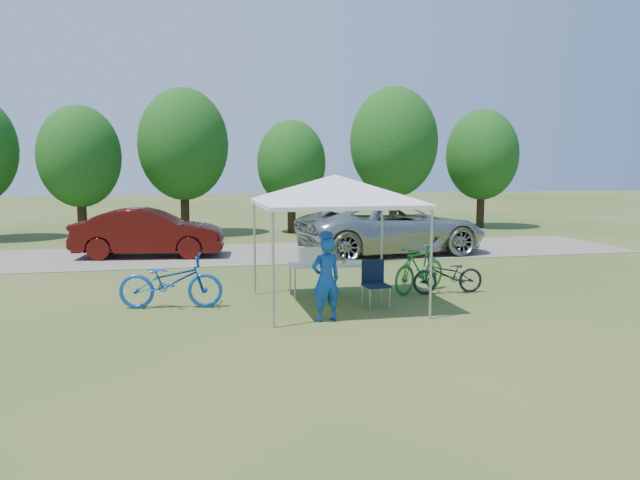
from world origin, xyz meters
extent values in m
plane|color=#2D5119|center=(0.00, 0.00, 0.00)|extent=(100.00, 100.00, 0.00)
cube|color=gray|center=(0.00, 8.00, 0.01)|extent=(24.00, 5.00, 0.02)
cylinder|color=#A5A5AA|center=(-1.50, -1.50, 1.05)|extent=(0.05, 0.05, 2.10)
cylinder|color=#A5A5AA|center=(1.50, -1.50, 1.05)|extent=(0.05, 0.05, 2.10)
cylinder|color=#A5A5AA|center=(-1.50, 1.50, 1.05)|extent=(0.05, 0.05, 2.10)
cylinder|color=#A5A5AA|center=(1.50, 1.50, 1.05)|extent=(0.05, 0.05, 2.10)
cube|color=silver|center=(0.00, 0.00, 2.14)|extent=(3.15, 3.15, 0.08)
pyramid|color=silver|center=(0.00, 0.00, 2.73)|extent=(4.53, 4.53, 0.55)
cylinder|color=#382314|center=(-7.00, 13.70, 0.88)|extent=(0.36, 0.36, 1.75)
ellipsoid|color=#144711|center=(-7.00, 13.70, 3.25)|extent=(3.20, 3.20, 4.00)
cylinder|color=#382314|center=(-3.00, 14.30, 1.01)|extent=(0.36, 0.36, 2.03)
ellipsoid|color=#144711|center=(-3.00, 14.30, 3.77)|extent=(3.71, 3.71, 4.64)
cylinder|color=#382314|center=(1.50, 14.10, 0.80)|extent=(0.36, 0.36, 1.61)
ellipsoid|color=#144711|center=(1.50, 14.10, 2.99)|extent=(2.94, 2.94, 3.68)
cylinder|color=#382314|center=(6.00, 13.80, 1.05)|extent=(0.36, 0.36, 2.10)
ellipsoid|color=#144711|center=(6.00, 13.80, 3.90)|extent=(3.84, 3.84, 4.80)
cylinder|color=#382314|center=(10.50, 14.40, 0.91)|extent=(0.36, 0.36, 1.82)
ellipsoid|color=#144711|center=(10.50, 14.40, 3.38)|extent=(3.33, 3.33, 4.16)
cube|color=white|center=(0.12, 0.97, 0.72)|extent=(1.80, 0.75, 0.04)
cylinder|color=#A5A5AA|center=(-0.73, 0.65, 0.35)|extent=(0.04, 0.04, 0.70)
cylinder|color=#A5A5AA|center=(0.97, 0.65, 0.35)|extent=(0.04, 0.04, 0.70)
cylinder|color=#A5A5AA|center=(-0.73, 1.29, 0.35)|extent=(0.04, 0.04, 0.70)
cylinder|color=#A5A5AA|center=(0.97, 1.29, 0.35)|extent=(0.04, 0.04, 0.70)
cube|color=black|center=(0.79, -0.32, 0.46)|extent=(0.53, 0.53, 0.04)
cube|color=black|center=(0.79, -0.08, 0.72)|extent=(0.49, 0.08, 0.49)
cylinder|color=#A5A5AA|center=(0.58, -0.54, 0.22)|extent=(0.02, 0.02, 0.43)
cylinder|color=#A5A5AA|center=(1.01, -0.54, 0.22)|extent=(0.02, 0.02, 0.43)
cylinder|color=#A5A5AA|center=(0.58, -0.10, 0.22)|extent=(0.02, 0.02, 0.43)
cylinder|color=#A5A5AA|center=(1.01, -0.10, 0.22)|extent=(0.02, 0.02, 0.43)
cube|color=white|center=(-0.34, 0.97, 0.89)|extent=(0.46, 0.31, 0.31)
cube|color=white|center=(-0.34, 0.97, 1.07)|extent=(0.48, 0.33, 0.04)
cylinder|color=gold|center=(0.43, 0.92, 0.77)|extent=(0.09, 0.09, 0.07)
imported|color=#13449C|center=(-0.47, -1.20, 0.79)|extent=(0.65, 0.50, 1.59)
imported|color=#144EB7|center=(-3.33, 0.53, 0.55)|extent=(2.18, 1.01, 1.10)
imported|color=#1B7C26|center=(2.25, 0.96, 0.55)|extent=(1.81, 1.40, 1.09)
imported|color=black|center=(2.81, 0.64, 0.44)|extent=(1.68, 0.60, 0.88)
imported|color=#ADAFAA|center=(3.62, 6.92, 0.88)|extent=(6.52, 3.63, 1.72)
imported|color=#4A0D0C|center=(-4.14, 7.94, 0.79)|extent=(4.80, 2.15, 1.53)
camera|label=1|loc=(-3.02, -12.40, 2.93)|focal=35.00mm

